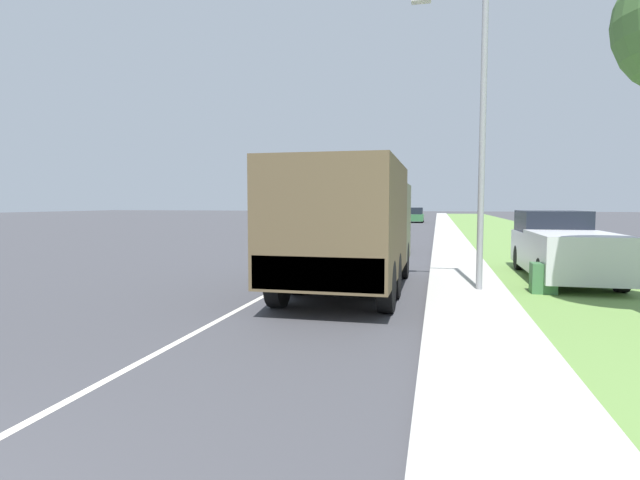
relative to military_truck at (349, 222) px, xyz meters
The scene contains 13 objects.
ground_plane 29.59m from the military_truck, 93.44° to the left, with size 180.00×180.00×0.00m, color #424247.
lane_centre_stripe 29.59m from the military_truck, 93.44° to the left, with size 0.12×120.00×0.00m.
sidewalk_right 29.66m from the military_truck, 84.72° to the left, with size 1.80×120.00×0.12m.
grass_strip_right 30.39m from the military_truck, 76.42° to the left, with size 7.00×120.00×0.02m.
military_truck is the anchor object (origin of this frame).
car_nearest_ahead 10.07m from the military_truck, 91.41° to the left, with size 1.88×3.92×1.47m.
car_second_ahead 18.58m from the military_truck, 101.73° to the left, with size 1.88×4.31×1.66m.
car_third_ahead 30.49m from the military_truck, 96.59° to the left, with size 1.84×4.78×1.63m.
car_fourth_ahead 43.62m from the military_truck, 90.45° to the left, with size 1.75×3.94×1.62m.
car_farthest_ahead 56.16m from the military_truck, 94.05° to the left, with size 1.90×4.48×1.45m.
pickup_truck 6.37m from the military_truck, 31.88° to the left, with size 1.94×5.56×1.85m.
lamp_post 3.76m from the military_truck, ahead, with size 1.69×0.24×6.80m.
utility_box 4.66m from the military_truck, ahead, with size 0.55×0.45×0.70m.
Camera 1 is at (3.80, -1.07, 2.10)m, focal length 28.00 mm.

